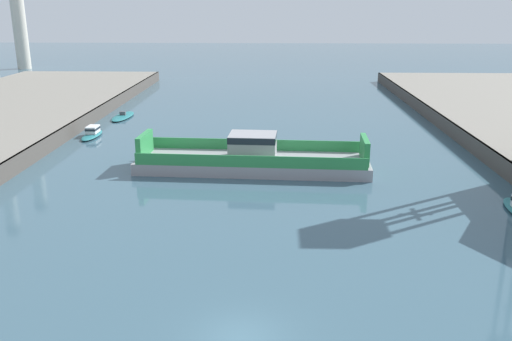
% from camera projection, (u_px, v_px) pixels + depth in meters
% --- Properties ---
extents(ground_plane, '(400.00, 400.00, 0.00)m').
position_uv_depth(ground_plane, '(241.00, 338.00, 26.11)').
color(ground_plane, '#385666').
extents(chain_ferry, '(22.32, 7.41, 3.49)m').
position_uv_depth(chain_ferry, '(253.00, 159.00, 52.27)').
color(chain_ferry, '#939399').
rests_on(chain_ferry, ground).
extents(moored_boat_mid_left, '(1.79, 5.63, 1.24)m').
position_uv_depth(moored_boat_mid_left, '(92.00, 133.00, 65.30)').
color(moored_boat_mid_left, '#237075').
rests_on(moored_boat_mid_left, ground).
extents(moored_boat_mid_right, '(2.55, 7.27, 0.85)m').
position_uv_depth(moored_boat_mid_right, '(123.00, 116.00, 76.20)').
color(moored_boat_mid_right, '#237075').
rests_on(moored_boat_mid_right, ground).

